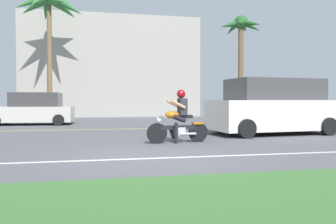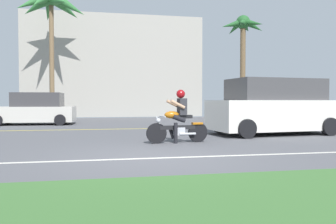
{
  "view_description": "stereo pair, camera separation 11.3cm",
  "coord_description": "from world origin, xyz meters",
  "px_view_note": "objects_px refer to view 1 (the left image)",
  "views": [
    {
      "loc": [
        -1.21,
        -7.39,
        1.23
      ],
      "look_at": [
        1.07,
        3.57,
        0.87
      ],
      "focal_mm": 36.53,
      "sensor_mm": 36.0,
      "label": 1
    },
    {
      "loc": [
        -1.1,
        -7.41,
        1.23
      ],
      "look_at": [
        1.07,
        3.57,
        0.87
      ],
      "focal_mm": 36.53,
      "sensor_mm": 36.0,
      "label": 2
    }
  ],
  "objects_px": {
    "parked_car_1": "(33,110)",
    "palm_tree_0": "(49,7)",
    "motorcyclist": "(178,120)",
    "palm_tree_1": "(241,32)",
    "suv_nearby": "(273,108)"
  },
  "relations": [
    {
      "from": "suv_nearby",
      "to": "palm_tree_1",
      "type": "height_order",
      "value": "palm_tree_1"
    },
    {
      "from": "parked_car_1",
      "to": "palm_tree_0",
      "type": "relative_size",
      "value": 0.49
    },
    {
      "from": "motorcyclist",
      "to": "palm_tree_1",
      "type": "distance_m",
      "value": 16.38
    },
    {
      "from": "suv_nearby",
      "to": "palm_tree_1",
      "type": "distance_m",
      "value": 13.12
    },
    {
      "from": "parked_car_1",
      "to": "palm_tree_1",
      "type": "xyz_separation_m",
      "value": [
        13.44,
        4.28,
        5.38
      ]
    },
    {
      "from": "motorcyclist",
      "to": "parked_car_1",
      "type": "height_order",
      "value": "parked_car_1"
    },
    {
      "from": "motorcyclist",
      "to": "parked_car_1",
      "type": "xyz_separation_m",
      "value": [
        -5.61,
        9.03,
        0.11
      ]
    },
    {
      "from": "palm_tree_1",
      "to": "motorcyclist",
      "type": "bearing_deg",
      "value": -120.46
    },
    {
      "from": "motorcyclist",
      "to": "palm_tree_1",
      "type": "height_order",
      "value": "palm_tree_1"
    },
    {
      "from": "motorcyclist",
      "to": "palm_tree_1",
      "type": "bearing_deg",
      "value": 59.54
    },
    {
      "from": "palm_tree_0",
      "to": "motorcyclist",
      "type": "bearing_deg",
      "value": -68.82
    },
    {
      "from": "motorcyclist",
      "to": "parked_car_1",
      "type": "distance_m",
      "value": 10.63
    },
    {
      "from": "parked_car_1",
      "to": "palm_tree_1",
      "type": "bearing_deg",
      "value": 17.67
    },
    {
      "from": "motorcyclist",
      "to": "palm_tree_1",
      "type": "xyz_separation_m",
      "value": [
        7.82,
        13.31,
        5.49
      ]
    },
    {
      "from": "motorcyclist",
      "to": "suv_nearby",
      "type": "height_order",
      "value": "suv_nearby"
    }
  ]
}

